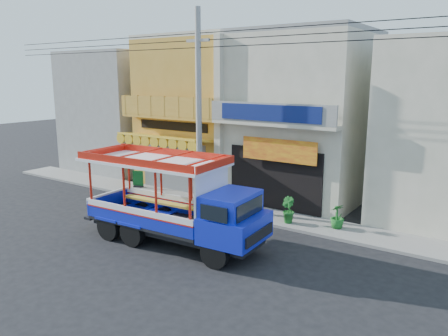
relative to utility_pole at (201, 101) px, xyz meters
The scene contains 11 objects.
ground 6.08m from the utility_pole, 75.53° to the right, with size 90.00×90.00×0.00m, color black.
sidewalk 5.09m from the utility_pole, 39.41° to the left, with size 30.00×2.00×0.12m, color slate.
shophouse_left 5.70m from the utility_pole, 124.03° to the left, with size 6.00×7.50×8.24m.
shophouse_right 5.54m from the utility_pole, 58.56° to the left, with size 6.00×6.75×8.24m.
party_pilaster 1.87m from the utility_pole, 95.46° to the left, with size 0.35×0.30×8.00m, color #B5B094.
filler_building_left 11.25m from the utility_pole, 155.15° to the left, with size 6.00×6.00×7.60m, color gray.
utility_pole is the anchor object (origin of this frame).
songthaew_truck 5.69m from the utility_pole, 61.03° to the right, with size 7.24×2.69×3.33m.
green_sign 6.96m from the utility_pole, 168.86° to the left, with size 0.57×0.44×0.90m.
potted_plant_b 6.09m from the utility_pole, ahead, with size 0.59×0.48×1.08m, color #1B6020.
potted_plant_c 7.63m from the utility_pole, ahead, with size 0.55×0.55×0.99m, color #1B6020.
Camera 1 is at (10.93, -12.24, 6.10)m, focal length 35.00 mm.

